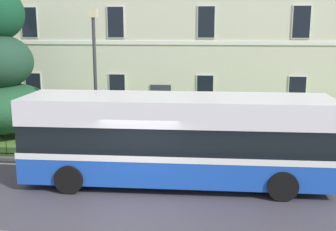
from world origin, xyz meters
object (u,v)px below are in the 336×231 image
street_lamp_post (95,71)px  litter_bin (142,140)px  evergreen_tree (1,77)px  georgian_townhouse (171,5)px  single_decker_bus (177,138)px

street_lamp_post → litter_bin: (1.96, -0.14, -2.88)m
evergreen_tree → litter_bin: bearing=-17.0°
georgian_townhouse → litter_bin: georgian_townhouse is taller
georgian_townhouse → evergreen_tree: bearing=-131.3°
evergreen_tree → single_decker_bus: 10.40m
street_lamp_post → georgian_townhouse: bearing=78.8°
evergreen_tree → single_decker_bus: (8.92, -5.16, -1.42)m
georgian_townhouse → evergreen_tree: georgian_townhouse is taller
street_lamp_post → litter_bin: street_lamp_post is taller
litter_bin → single_decker_bus: bearing=-59.5°
georgian_townhouse → street_lamp_post: size_ratio=3.26×
evergreen_tree → single_decker_bus: evergreen_tree is taller
georgian_townhouse → litter_bin: size_ratio=16.92×
single_decker_bus → georgian_townhouse: bearing=95.5°
street_lamp_post → evergreen_tree: bearing=158.5°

